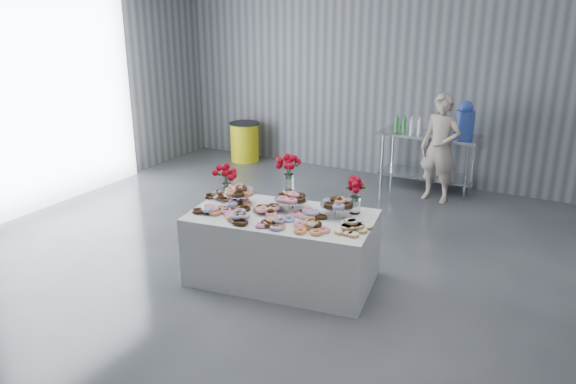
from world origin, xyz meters
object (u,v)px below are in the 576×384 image
object	(u,v)px
water_jug	(465,121)
person	(440,148)
display_table	(282,248)
prep_table	(428,151)
trash_barrel	(245,142)

from	to	relation	value
water_jug	person	size ratio (longest dim) A/B	0.35
display_table	person	bearing A→B (deg)	76.85
prep_table	person	bearing A→B (deg)	-55.64
prep_table	water_jug	size ratio (longest dim) A/B	2.71
display_table	water_jug	distance (m)	3.90
prep_table	trash_barrel	bearing A→B (deg)	180.00
water_jug	person	world-z (taller)	person
prep_table	trash_barrel	distance (m)	3.40
display_table	prep_table	size ratio (longest dim) A/B	1.27
prep_table	water_jug	distance (m)	0.73
prep_table	person	xyz separation A→B (m)	(0.27, -0.40, 0.18)
display_table	water_jug	bearing A→B (deg)	74.86
prep_table	person	distance (m)	0.51
water_jug	trash_barrel	size ratio (longest dim) A/B	0.78
prep_table	person	size ratio (longest dim) A/B	0.94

